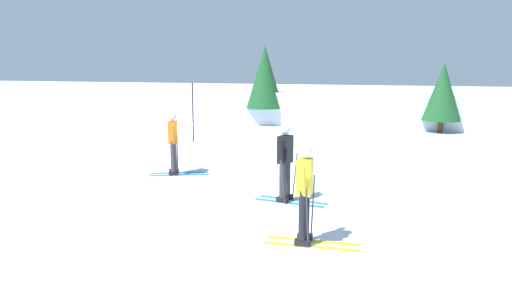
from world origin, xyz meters
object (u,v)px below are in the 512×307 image
Objects in this scene: conifer_far_right at (265,77)px; skier_black at (285,161)px; trail_marker_pole at (193,112)px; skier_yellow at (305,191)px; skier_orange at (173,142)px; conifer_far_left at (443,92)px.

skier_black is at bearing -73.40° from conifer_far_right.
trail_marker_pole is (-5.26, 7.34, 0.22)m from skier_black.
skier_orange is (-4.41, 4.34, -0.00)m from skier_yellow.
conifer_far_left is at bearing -3.43° from conifer_far_right.
skier_orange is at bearing 135.49° from skier_yellow.
trail_marker_pole reaches higher than skier_yellow.
conifer_far_left reaches higher than skier_yellow.
skier_black is 0.75× the size of trail_marker_pole.
skier_orange is 5.78m from trail_marker_pole.
skier_black is at bearing -54.39° from trail_marker_pole.
skier_yellow and skier_orange have the same top height.
trail_marker_pole is (-1.73, 5.51, 0.22)m from skier_orange.
trail_marker_pole is 10.87m from conifer_far_left.
conifer_far_right reaches higher than skier_black.
trail_marker_pole is 0.75× the size of conifer_far_left.
conifer_far_right is at bearing 176.57° from conifer_far_left.
conifer_far_right is (1.32, 5.86, 1.18)m from trail_marker_pole.
skier_black is 1.00× the size of skier_orange.
trail_marker_pole is at bearing 125.61° from skier_black.
trail_marker_pole is (-6.14, 9.85, 0.22)m from skier_yellow.
skier_yellow is 0.57× the size of conifer_far_left.
skier_yellow is 0.45× the size of conifer_far_right.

